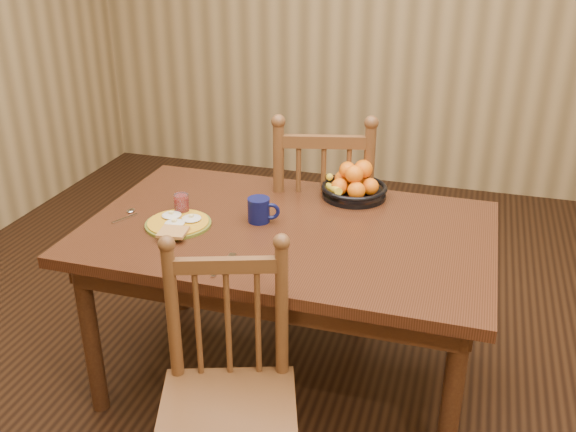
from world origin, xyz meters
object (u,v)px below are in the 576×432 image
(dining_table, at_px, (288,246))
(coffee_mug, at_px, (260,210))
(chair_near, at_px, (228,400))
(breakfast_plate, at_px, (178,223))
(fruit_bowl, at_px, (354,185))
(chair_far, at_px, (322,222))

(dining_table, bearing_deg, coffee_mug, 170.17)
(coffee_mug, bearing_deg, dining_table, -9.83)
(chair_near, distance_m, breakfast_plate, 0.79)
(dining_table, height_order, fruit_bowl, fruit_bowl)
(coffee_mug, bearing_deg, chair_near, -79.37)
(dining_table, bearing_deg, breakfast_plate, -164.87)
(coffee_mug, height_order, fruit_bowl, fruit_bowl)
(breakfast_plate, bearing_deg, dining_table, 15.13)
(chair_near, height_order, coffee_mug, chair_near)
(chair_near, bearing_deg, dining_table, 72.10)
(dining_table, height_order, chair_far, chair_far)
(dining_table, relative_size, coffee_mug, 11.97)
(dining_table, distance_m, chair_near, 0.73)
(dining_table, height_order, coffee_mug, coffee_mug)
(chair_near, relative_size, breakfast_plate, 3.26)
(chair_near, bearing_deg, breakfast_plate, 107.55)
(chair_far, relative_size, breakfast_plate, 3.66)
(chair_near, xyz_separation_m, fruit_bowl, (0.18, 1.08, 0.34))
(chair_far, xyz_separation_m, chair_near, (0.01, -1.26, -0.06))
(chair_far, height_order, breakfast_plate, chair_far)
(dining_table, relative_size, fruit_bowl, 5.52)
(chair_far, bearing_deg, dining_table, 75.58)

